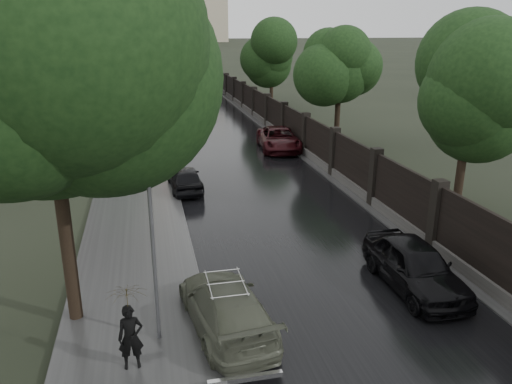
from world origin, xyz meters
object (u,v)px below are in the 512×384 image
(volga_sedan, at_px, (226,307))
(hatchback_left, at_px, (185,179))
(tree_right_c, at_px, (272,58))
(tree_right_a, at_px, (470,101))
(car_right_near, at_px, (415,266))
(pedestrian_umbrella, at_px, (128,304))
(lamp_post, at_px, (153,248))
(tree_left_far, at_px, (104,64))
(tree_right_b, at_px, (339,73))
(traffic_light, at_px, (160,110))
(tree_left_near, at_px, (47,87))
(car_right_far, at_px, (279,139))

(volga_sedan, height_order, hatchback_left, volga_sedan)
(tree_right_c, bearing_deg, tree_right_a, -90.00)
(hatchback_left, bearing_deg, car_right_near, 115.54)
(tree_right_a, relative_size, pedestrian_umbrella, 2.80)
(tree_right_c, height_order, car_right_near, tree_right_c)
(tree_right_a, bearing_deg, lamp_post, -153.26)
(tree_left_far, bearing_deg, lamp_post, -84.79)
(tree_right_b, xyz_separation_m, traffic_light, (-11.80, 2.99, -2.55))
(tree_right_c, relative_size, volga_sedan, 1.51)
(tree_left_near, xyz_separation_m, pedestrian_umbrella, (1.55, -2.55, -4.59))
(lamp_post, height_order, pedestrian_umbrella, lamp_post)
(tree_left_near, bearing_deg, tree_left_far, 90.85)
(tree_right_a, distance_m, tree_right_b, 14.00)
(lamp_post, distance_m, car_right_far, 22.01)
(car_right_far, bearing_deg, volga_sedan, -103.15)
(lamp_post, distance_m, volga_sedan, 2.70)
(tree_left_near, height_order, volga_sedan, tree_left_near)
(tree_right_c, xyz_separation_m, lamp_post, (-12.90, -38.50, -2.28))
(tree_right_b, height_order, car_right_near, tree_right_b)
(tree_left_near, bearing_deg, tree_right_b, 51.52)
(lamp_post, xyz_separation_m, volga_sedan, (1.80, 0.23, -2.00))
(tree_left_far, xyz_separation_m, lamp_post, (2.60, -28.50, -2.57))
(tree_right_b, relative_size, volga_sedan, 1.51)
(tree_right_a, distance_m, hatchback_left, 13.37)
(car_right_near, bearing_deg, hatchback_left, 117.62)
(tree_right_c, xyz_separation_m, car_right_near, (-5.03, -37.33, -4.18))
(tree_right_a, bearing_deg, volga_sedan, -150.56)
(tree_left_far, distance_m, tree_right_b, 17.45)
(tree_left_near, distance_m, tree_right_c, 39.99)
(tree_left_near, distance_m, car_right_far, 22.31)
(tree_right_b, relative_size, car_right_near, 1.56)
(lamp_post, distance_m, hatchback_left, 12.87)
(lamp_post, relative_size, car_right_far, 0.96)
(hatchback_left, bearing_deg, volga_sedan, 87.51)
(car_right_far, bearing_deg, tree_right_b, 10.84)
(tree_left_far, xyz_separation_m, pedestrian_umbrella, (1.95, -29.55, -3.42))
(tree_left_near, xyz_separation_m, tree_left_far, (-0.40, 27.00, -1.18))
(hatchback_left, bearing_deg, tree_left_near, 67.66)
(traffic_light, distance_m, pedestrian_umbrella, 24.61)
(tree_right_a, relative_size, car_right_far, 1.31)
(tree_right_a, relative_size, car_right_near, 1.56)
(hatchback_left, height_order, car_right_far, car_right_far)
(tree_right_a, xyz_separation_m, pedestrian_umbrella, (-13.55, -7.55, -3.12))
(tree_right_a, height_order, lamp_post, tree_right_a)
(traffic_light, xyz_separation_m, volga_sedan, (0.70, -23.26, -1.72))
(tree_right_a, relative_size, lamp_post, 1.37)
(tree_right_a, xyz_separation_m, car_right_far, (-4.22, 13.64, -4.21))
(tree_left_near, relative_size, tree_right_b, 1.31)
(traffic_light, relative_size, pedestrian_umbrella, 1.60)
(tree_right_a, bearing_deg, traffic_light, 124.77)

